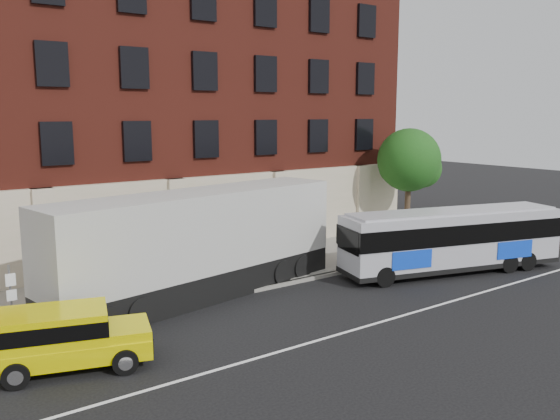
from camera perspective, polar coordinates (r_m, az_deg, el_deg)
ground at (r=19.28m, az=6.12°, el=-12.56°), size 120.00×120.00×0.00m
sidewalk at (r=26.26m, az=-7.21°, el=-6.39°), size 60.00×6.00×0.15m
kerb at (r=23.77m, az=-3.69°, el=-8.03°), size 60.00×0.25×0.15m
lane_line at (r=19.62m, az=5.13°, el=-12.12°), size 60.00×0.12×0.01m
building at (r=32.45m, az=-14.36°, el=9.82°), size 30.00×12.10×15.00m
sign_pole at (r=20.50m, az=-24.68°, el=-7.74°), size 0.30×0.20×2.50m
street_tree at (r=34.32m, az=12.50°, el=4.54°), size 3.60×3.60×6.20m
city_bus at (r=27.71m, az=16.39°, el=-2.64°), size 10.75×5.01×2.89m
yellow_suv at (r=17.94m, az=-20.35°, el=-11.37°), size 4.73×3.01×1.76m
shipping_container at (r=23.19m, az=-7.95°, el=-3.43°), size 12.84×4.71×4.20m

